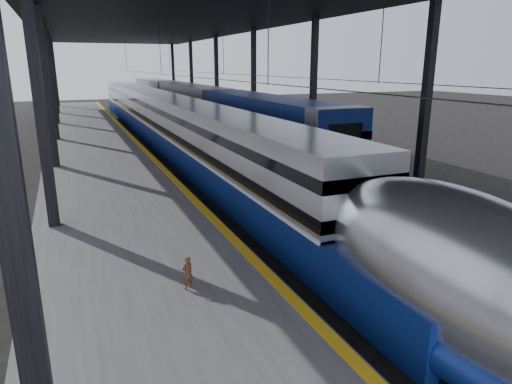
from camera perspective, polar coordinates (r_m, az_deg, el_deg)
ground at (r=13.52m, az=2.22°, el=-11.59°), size 160.00×160.00×0.00m
platform at (r=31.46m, az=-19.33°, el=4.33°), size 6.00×80.00×1.00m
yellow_strip at (r=31.64m, az=-14.34°, el=5.71°), size 0.30×80.00×0.01m
rails at (r=32.93m, az=-5.24°, el=4.87°), size 6.52×80.00×0.16m
canopy at (r=31.82m, az=-10.44°, el=20.67°), size 18.00×75.00×9.47m
tgv_train at (r=34.97m, az=-10.79°, el=8.24°), size 2.77×65.20×3.97m
second_train at (r=47.20m, az=-7.75°, el=10.57°), size 3.08×56.05×4.24m
child at (r=11.12m, az=-8.56°, el=-9.97°), size 0.35×0.30×0.82m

